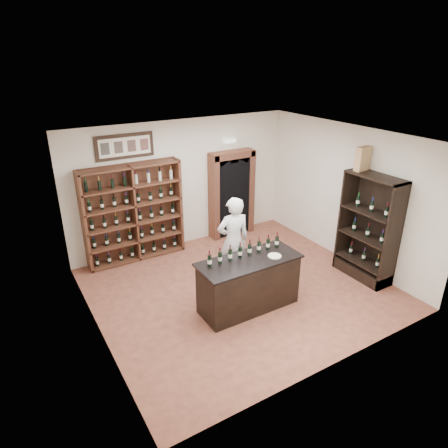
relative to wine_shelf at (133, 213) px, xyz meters
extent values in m
plane|color=#9C563E|center=(1.30, -2.33, -1.10)|extent=(5.50, 5.50, 0.00)
plane|color=white|center=(1.30, -2.33, 1.90)|extent=(5.50, 5.50, 0.00)
cube|color=silver|center=(1.30, 0.17, 0.40)|extent=(5.50, 0.04, 3.00)
cube|color=silver|center=(-1.45, -2.33, 0.40)|extent=(0.04, 5.00, 3.00)
cube|color=silver|center=(4.05, -2.33, 0.40)|extent=(0.04, 5.00, 3.00)
cube|color=#56301D|center=(0.00, 0.14, 0.00)|extent=(2.20, 0.02, 2.20)
cube|color=#56301D|center=(-1.07, -0.04, 0.00)|extent=(0.06, 0.38, 2.20)
cube|color=#56301D|center=(1.07, -0.04, 0.00)|extent=(0.06, 0.38, 2.20)
cube|color=#56301D|center=(0.00, -0.04, 0.00)|extent=(0.04, 0.38, 2.20)
cube|color=#56301D|center=(0.00, -0.04, -1.06)|extent=(2.18, 0.38, 0.04)
cube|color=#56301D|center=(0.00, -0.04, -0.64)|extent=(2.18, 0.38, 0.04)
cube|color=#56301D|center=(0.00, -0.04, -0.21)|extent=(2.18, 0.38, 0.03)
cube|color=#56301D|center=(0.00, -0.04, 0.21)|extent=(2.18, 0.38, 0.04)
cube|color=#56301D|center=(0.00, -0.04, 0.64)|extent=(2.18, 0.38, 0.04)
cube|color=#56301D|center=(0.00, -0.04, 1.06)|extent=(2.18, 0.38, 0.04)
cube|color=black|center=(0.00, 0.14, 1.45)|extent=(1.25, 0.04, 0.52)
cube|color=black|center=(2.55, 0.00, -0.04)|extent=(0.97, 0.29, 2.05)
cube|color=#945039|center=(2.04, -0.02, -0.02)|extent=(0.14, 0.35, 2.15)
cube|color=#945039|center=(3.06, -0.02, -0.02)|extent=(0.14, 0.35, 2.15)
cube|color=#945039|center=(2.55, -0.02, 0.99)|extent=(1.15, 0.35, 0.16)
cube|color=white|center=(2.55, 0.09, 1.30)|extent=(0.30, 0.10, 0.10)
cube|color=black|center=(1.10, -2.93, -0.63)|extent=(1.80, 0.70, 0.94)
cube|color=black|center=(1.10, -2.93, -0.12)|extent=(1.88, 0.78, 0.04)
cylinder|color=black|center=(0.38, -2.78, 0.01)|extent=(0.07, 0.07, 0.21)
cylinder|color=silver|center=(0.38, -2.78, -0.01)|extent=(0.07, 0.07, 0.07)
cylinder|color=#51121A|center=(0.38, -2.78, 0.16)|extent=(0.03, 0.03, 0.09)
cylinder|color=black|center=(0.59, -2.78, 0.01)|extent=(0.07, 0.07, 0.21)
cylinder|color=silver|center=(0.59, -2.78, -0.01)|extent=(0.07, 0.07, 0.07)
cylinder|color=#51121A|center=(0.59, -2.78, 0.16)|extent=(0.03, 0.03, 0.09)
cylinder|color=black|center=(0.79, -2.78, 0.01)|extent=(0.07, 0.07, 0.21)
cylinder|color=silver|center=(0.79, -2.78, -0.01)|extent=(0.07, 0.07, 0.07)
cylinder|color=#51121A|center=(0.79, -2.78, 0.16)|extent=(0.03, 0.03, 0.09)
cylinder|color=black|center=(1.00, -2.78, 0.01)|extent=(0.07, 0.07, 0.21)
cylinder|color=silver|center=(1.00, -2.78, -0.01)|extent=(0.07, 0.07, 0.07)
cylinder|color=#51121A|center=(1.00, -2.78, 0.16)|extent=(0.03, 0.03, 0.09)
cylinder|color=black|center=(1.20, -2.78, 0.01)|extent=(0.07, 0.07, 0.21)
cylinder|color=silver|center=(1.20, -2.78, -0.01)|extent=(0.07, 0.07, 0.07)
cylinder|color=#51121A|center=(1.20, -2.78, 0.16)|extent=(0.03, 0.03, 0.09)
cylinder|color=black|center=(1.41, -2.78, 0.01)|extent=(0.07, 0.07, 0.21)
cylinder|color=silver|center=(1.41, -2.78, -0.01)|extent=(0.07, 0.07, 0.07)
cylinder|color=#51121A|center=(1.41, -2.78, 0.16)|extent=(0.03, 0.03, 0.09)
cylinder|color=black|center=(1.61, -2.78, 0.01)|extent=(0.07, 0.07, 0.21)
cylinder|color=silver|center=(1.61, -2.78, -0.01)|extent=(0.07, 0.07, 0.07)
cylinder|color=#51121A|center=(1.61, -2.78, 0.16)|extent=(0.03, 0.03, 0.09)
cylinder|color=black|center=(1.82, -2.78, 0.01)|extent=(0.07, 0.07, 0.21)
cylinder|color=silver|center=(1.82, -2.78, -0.01)|extent=(0.07, 0.07, 0.07)
cylinder|color=#51121A|center=(1.82, -2.78, 0.16)|extent=(0.03, 0.03, 0.09)
cube|color=black|center=(4.02, -3.23, 0.00)|extent=(0.02, 1.20, 2.20)
cube|color=black|center=(3.79, -3.81, 0.00)|extent=(0.48, 0.04, 2.20)
cube|color=black|center=(3.79, -2.65, 0.00)|extent=(0.48, 0.04, 2.20)
cube|color=black|center=(3.79, -3.23, 1.08)|extent=(0.48, 1.20, 0.04)
cube|color=black|center=(3.79, -3.23, -0.98)|extent=(0.48, 1.20, 0.24)
cube|color=black|center=(3.79, -3.23, -0.75)|extent=(0.48, 1.16, 0.03)
cube|color=black|center=(3.79, -3.23, -0.20)|extent=(0.48, 1.16, 0.03)
cube|color=black|center=(3.79, -3.23, 0.35)|extent=(0.48, 1.16, 0.03)
imported|color=white|center=(1.35, -2.00, -0.19)|extent=(0.73, 0.54, 1.83)
cylinder|color=silver|center=(1.55, -3.08, -0.09)|extent=(0.24, 0.24, 0.02)
cube|color=tan|center=(3.81, -2.84, 1.34)|extent=(0.35, 0.17, 0.48)
camera|label=1|loc=(-2.47, -8.02, 3.28)|focal=32.00mm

